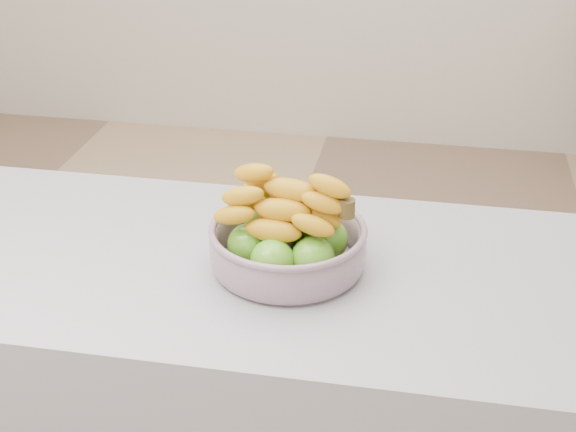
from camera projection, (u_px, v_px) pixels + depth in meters
name	position (u px, v px, depth m)	size (l,w,h in m)	color
ground	(238.00, 370.00, 2.57)	(4.00, 4.00, 0.00)	tan
fruit_bowl	(288.00, 240.00, 1.39)	(0.27, 0.27, 0.17)	#A0A9C0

